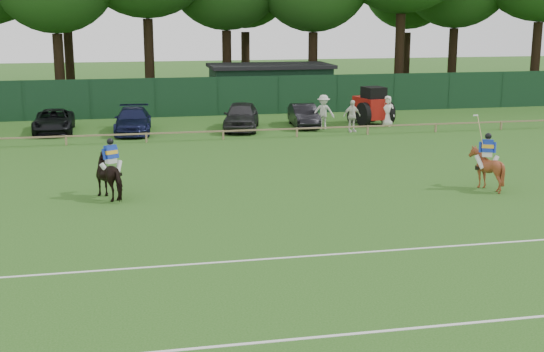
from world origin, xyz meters
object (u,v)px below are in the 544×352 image
object	(u,v)px
estate_black	(304,115)
hatch_grey	(241,116)
spectator_mid	(352,116)
horse_chestnut	(486,169)
horse_dark	(112,176)
spectator_left	(323,112)
tractor	(371,107)
spectator_right	(387,111)
utility_shed	(270,86)
sedan_navy	(133,121)
suv_black	(54,121)

from	to	relation	value
estate_black	hatch_grey	bearing A→B (deg)	-169.47
spectator_mid	horse_chestnut	bearing A→B (deg)	-95.99
hatch_grey	horse_dark	bearing A→B (deg)	-103.09
horse_dark	spectator_mid	world-z (taller)	spectator_mid
hatch_grey	spectator_left	distance (m)	4.70
horse_dark	tractor	xyz separation A→B (m)	(15.01, 14.63, 0.26)
horse_chestnut	tractor	distance (m)	16.22
horse_dark	spectator_right	world-z (taller)	spectator_right
spectator_right	utility_shed	xyz separation A→B (m)	(-5.07, 9.45, 0.64)
spectator_left	spectator_mid	world-z (taller)	spectator_left
spectator_left	tractor	bearing A→B (deg)	30.81
hatch_grey	tractor	bearing A→B (deg)	15.76
sedan_navy	spectator_right	size ratio (longest dim) A/B	2.66
horse_dark	suv_black	bearing A→B (deg)	-109.10
horse_dark	utility_shed	size ratio (longest dim) A/B	0.23
estate_black	utility_shed	distance (m)	8.63
spectator_mid	spectator_right	bearing A→B (deg)	20.55
horse_chestnut	sedan_navy	world-z (taller)	horse_chestnut
sedan_navy	utility_shed	distance (m)	13.07
horse_chestnut	utility_shed	world-z (taller)	utility_shed
horse_chestnut	hatch_grey	xyz separation A→B (m)	(-6.78, 15.85, -0.01)
suv_black	spectator_left	world-z (taller)	spectator_left
sedan_navy	estate_black	distance (m)	9.84
sedan_navy	utility_shed	xyz separation A→B (m)	(9.59, 8.83, 0.85)
suv_black	spectator_mid	world-z (taller)	spectator_mid
sedan_navy	hatch_grey	world-z (taller)	hatch_grey
utility_shed	hatch_grey	bearing A→B (deg)	-111.44
estate_black	spectator_mid	distance (m)	3.25
horse_dark	estate_black	xyz separation A→B (m)	(10.89, 14.70, -0.16)
sedan_navy	hatch_grey	distance (m)	6.07
estate_black	tractor	world-z (taller)	tractor
utility_shed	suv_black	bearing A→B (deg)	-150.79
horse_chestnut	tractor	bearing A→B (deg)	-69.57
spectator_mid	hatch_grey	bearing A→B (deg)	151.60
hatch_grey	tractor	size ratio (longest dim) A/B	1.56
sedan_navy	hatch_grey	xyz separation A→B (m)	(6.07, -0.14, 0.10)
spectator_left	utility_shed	distance (m)	9.78
suv_black	sedan_navy	xyz separation A→B (m)	(4.32, -1.05, 0.06)
horse_dark	horse_chestnut	xyz separation A→B (m)	(13.90, -1.55, -0.02)
suv_black	sedan_navy	world-z (taller)	sedan_navy
spectator_right	horse_dark	bearing A→B (deg)	-113.52
estate_black	spectator_left	xyz separation A→B (m)	(0.87, -1.12, 0.33)
spectator_right	spectator_mid	bearing A→B (deg)	-124.79
spectator_mid	tractor	distance (m)	3.07
hatch_grey	spectator_right	bearing A→B (deg)	10.17
spectator_left	tractor	world-z (taller)	tractor
spectator_mid	spectator_right	xyz separation A→B (m)	(2.67, 1.54, 0.00)
sedan_navy	tractor	bearing A→B (deg)	4.38
hatch_grey	spectator_mid	distance (m)	6.26
horse_chestnut	tractor	xyz separation A→B (m)	(1.11, 16.18, 0.28)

